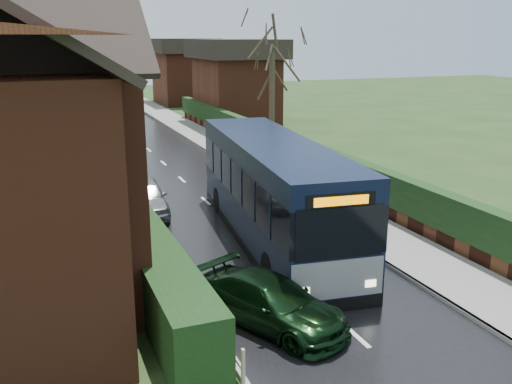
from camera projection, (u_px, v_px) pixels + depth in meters
name	position (u px, v px, depth m)	size (l,w,h in m)	color
ground	(316.00, 300.00, 15.01)	(140.00, 140.00, 0.00)	#34491F
road	(206.00, 201.00, 23.97)	(6.00, 100.00, 0.02)	black
pavement	(297.00, 190.00, 25.46)	(2.50, 100.00, 0.14)	slate
kerb_right	(272.00, 193.00, 25.04)	(0.12, 100.00, 0.14)	gray
kerb_left	(133.00, 208.00, 22.87)	(0.12, 100.00, 0.10)	gray
front_hedge	(132.00, 231.00, 17.89)	(1.20, 16.00, 1.60)	black
picket_fence	(156.00, 239.00, 18.25)	(0.10, 16.00, 0.90)	gray
right_wall_hedge	(328.00, 167.00, 25.76)	(0.60, 50.00, 1.80)	#5F2A1B
bus	(274.00, 192.00, 19.03)	(3.83, 11.42, 3.40)	black
car_silver	(145.00, 197.00, 22.14)	(1.61, 3.99, 1.36)	#B1B0B5
car_green	(272.00, 302.00, 13.58)	(1.65, 4.06, 1.18)	black
car_distant	(93.00, 108.00, 49.08)	(1.56, 4.48, 1.48)	black
bus_stop_sign	(319.00, 173.00, 21.04)	(0.11, 0.42, 2.76)	slate
tree_right_far	(272.00, 46.00, 30.74)	(4.31, 4.31, 8.33)	#382D21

